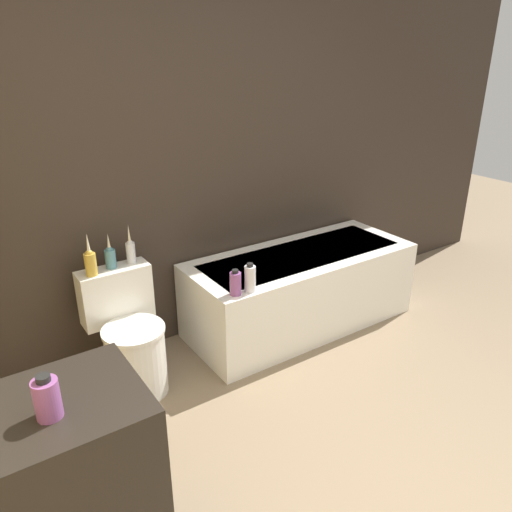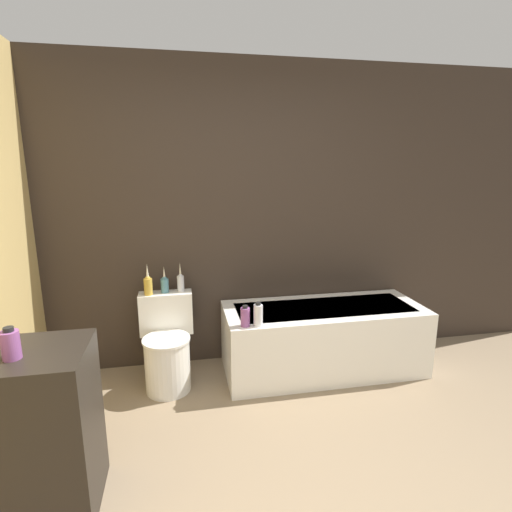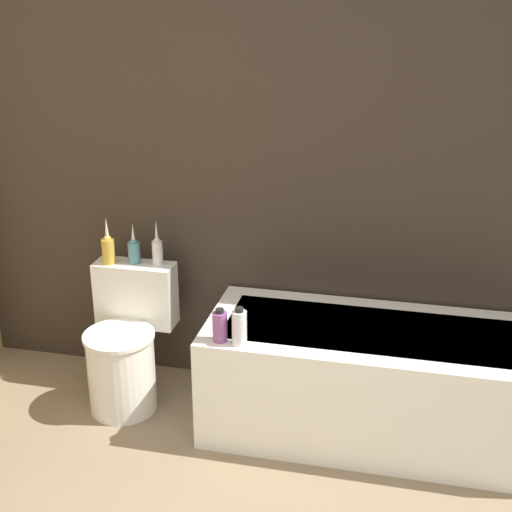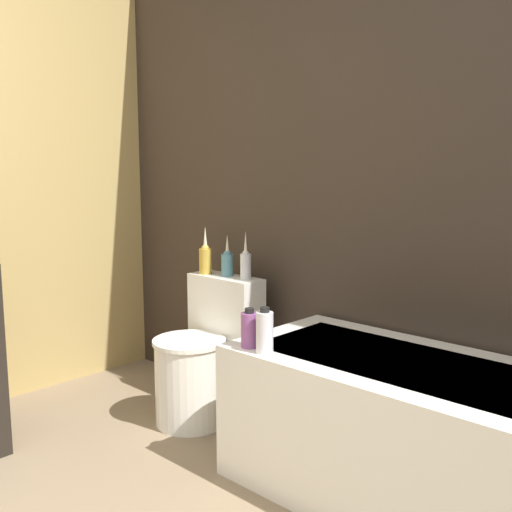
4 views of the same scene
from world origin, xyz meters
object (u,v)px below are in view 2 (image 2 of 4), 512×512
Objects in this scene: vase_gold at (148,284)px; vase_bronze at (181,282)px; shampoo_bottle_short at (258,315)px; shampoo_bottle_tall at (245,317)px; bathtub at (323,338)px; toilet at (167,348)px; soap_bottle_glass at (11,344)px; vase_silver at (165,284)px.

vase_gold is 0.26m from vase_bronze.
shampoo_bottle_tall is at bearing 171.92° from shampoo_bottle_short.
vase_bronze is (0.26, 0.04, -0.00)m from vase_gold.
shampoo_bottle_short is at bearing -155.99° from bathtub.
soap_bottle_glass is at bearing -119.24° from toilet.
vase_bronze is at bearing 60.17° from soap_bottle_glass.
bathtub is at bearing 20.20° from shampoo_bottle_tall.
shampoo_bottle_tall is (1.23, 0.89, -0.31)m from soap_bottle_glass.
shampoo_bottle_short is at bearing -21.68° from toilet.
vase_gold reaches higher than vase_bronze.
toilet reaches higher than bathtub.
shampoo_bottle_tall reaches higher than toilet.
vase_bronze is (0.77, 1.35, -0.14)m from soap_bottle_glass.
soap_bottle_glass is 0.60× the size of vase_gold.
shampoo_bottle_tall is (-0.72, -0.27, 0.35)m from bathtub.
vase_bronze is at bearing 2.29° from vase_silver.
vase_gold is 1.58× the size of shampoo_bottle_tall.
vase_gold is (0.52, 1.30, -0.14)m from soap_bottle_glass.
vase_silver reaches higher than shampoo_bottle_tall.
soap_bottle_glass reaches higher than vase_bronze.
vase_gold is 1.05× the size of vase_bronze.
vase_silver reaches higher than toilet.
vase_silver is (-1.31, 0.18, 0.51)m from bathtub.
vase_silver is 0.89× the size of vase_bronze.
vase_gold reaches higher than shampoo_bottle_tall.
bathtub is 9.13× the size of shampoo_bottle_short.
soap_bottle_glass is 0.63× the size of vase_bronze.
toilet is 0.72m from shampoo_bottle_tall.
shampoo_bottle_tall is at bearing -159.80° from bathtub.
vase_gold is 0.85m from shampoo_bottle_tall.
toilet is 3.33× the size of vase_silver.
soap_bottle_glass is 1.41m from vase_gold.
vase_gold is at bearing 68.42° from soap_bottle_glass.
toilet is at bearing 156.31° from shampoo_bottle_tall.
soap_bottle_glass is 1.56m from vase_bronze.
shampoo_bottle_short is at bearing -8.08° from shampoo_bottle_tall.
soap_bottle_glass reaches higher than shampoo_bottle_short.
vase_gold is (-0.13, 0.15, 0.49)m from toilet.
shampoo_bottle_tall is (0.59, -0.26, 0.32)m from toilet.
toilet is 3.92× the size of shampoo_bottle_short.
vase_gold is 1.39× the size of shampoo_bottle_short.
bathtub is 1.42m from vase_silver.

